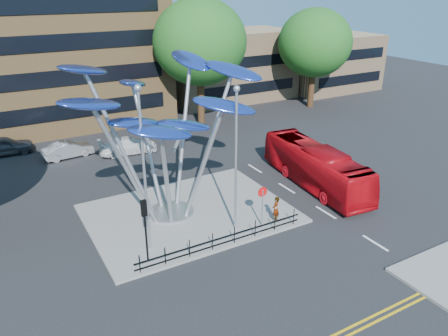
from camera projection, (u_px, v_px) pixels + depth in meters
ground at (257, 259)px, 22.62m from camera, size 120.00×120.00×0.00m
traffic_island at (189, 213)px, 26.93m from camera, size 12.00×9.00×0.15m
double_yellow_near at (338, 333)px, 17.83m from camera, size 40.00×0.12×0.01m
low_building_near at (230, 65)px, 52.30m from camera, size 15.00×8.00×8.00m
low_building_far at (329, 62)px, 57.28m from camera, size 12.00×8.00×7.00m
tree_right at (200, 42)px, 40.68m from camera, size 8.80×8.80×12.11m
tree_far at (315, 43)px, 47.43m from camera, size 8.00×8.00×10.81m
leaf_sculpture at (163, 106)px, 24.31m from camera, size 12.72×9.54×9.51m
street_lamp_left at (143, 157)px, 21.26m from camera, size 0.36×0.36×8.80m
street_lamp_right at (236, 148)px, 23.24m from camera, size 0.36×0.36×8.30m
traffic_light_island at (145, 218)px, 21.31m from camera, size 0.28×0.18×3.42m
no_entry_sign_island at (262, 200)px, 24.83m from camera, size 0.60×0.10×2.45m
pedestrian_railing_front at (224, 240)px, 23.31m from camera, size 10.00×0.06×1.00m
red_bus at (315, 166)px, 30.32m from camera, size 3.46×10.47×2.86m
pedestrian at (276, 209)px, 25.61m from camera, size 0.69×0.61×1.59m
parked_car_left at (4, 146)px, 35.98m from camera, size 4.58×1.97×1.54m
parked_car_mid at (68, 150)px, 35.48m from camera, size 4.13×1.85×1.32m
parked_car_right at (128, 145)px, 36.33m from camera, size 4.89×2.28×1.38m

